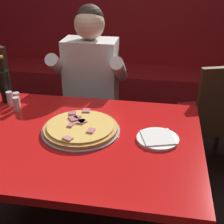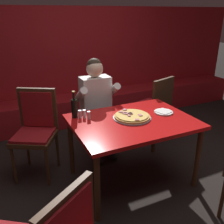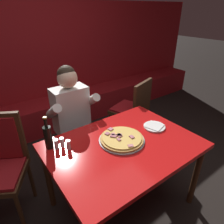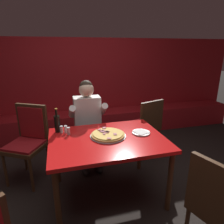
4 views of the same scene
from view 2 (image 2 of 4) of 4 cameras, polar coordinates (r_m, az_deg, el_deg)
ground_plane at (r=3.01m, az=4.31°, el=-14.95°), size 24.00×24.00×0.00m
booth_wall_panel at (r=4.52m, az=-9.13°, el=10.73°), size 6.80×0.16×1.90m
booth_bench at (r=4.42m, az=-7.39°, el=0.84°), size 6.46×0.48×0.46m
main_dining_table at (r=2.67m, az=4.72°, el=-3.37°), size 1.27×0.93×0.75m
pizza at (r=2.67m, az=4.59°, el=-1.00°), size 0.41×0.41×0.05m
plate_white_paper at (r=2.87m, az=11.70°, el=0.01°), size 0.21×0.21×0.02m
beer_bottle at (r=2.69m, az=-8.59°, el=1.02°), size 0.07×0.07×0.29m
shaker_oregano at (r=2.68m, az=-7.34°, el=-0.58°), size 0.04×0.04×0.09m
shaker_parmesan at (r=2.69m, az=-6.34°, el=-0.46°), size 0.04×0.04×0.09m
shaker_red_pepper_flakes at (r=2.64m, az=-5.33°, el=-0.84°), size 0.04×0.04×0.09m
diner_seated_blue_shirt at (r=3.21m, az=-3.23°, el=1.88°), size 0.53×0.53×1.27m
dining_chair_by_booth at (r=3.72m, az=9.85°, el=2.04°), size 0.56×0.56×0.95m
dining_chair_far_right at (r=2.98m, az=-16.99°, el=-3.19°), size 0.60×0.60×1.01m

